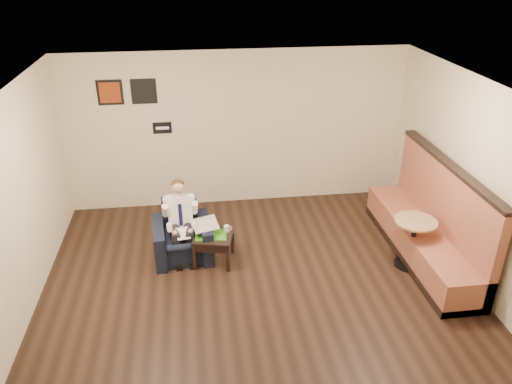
{
  "coord_description": "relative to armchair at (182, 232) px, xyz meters",
  "views": [
    {
      "loc": [
        -0.78,
        -5.36,
        4.33
      ],
      "look_at": [
        0.09,
        1.2,
        1.05
      ],
      "focal_mm": 35.0,
      "sensor_mm": 36.0,
      "label": 1
    }
  ],
  "objects": [
    {
      "name": "coffee_mug",
      "position": [
        0.67,
        -0.13,
        0.09
      ],
      "size": [
        0.1,
        0.1,
        0.1
      ],
      "primitive_type": "cylinder",
      "rotation": [
        0.0,
        0.0,
        -0.23
      ],
      "color": "white",
      "rests_on": "side_table"
    },
    {
      "name": "ceiling",
      "position": [
        1.04,
        -1.24,
        2.38
      ],
      "size": [
        6.0,
        6.0,
        0.02
      ],
      "primitive_type": "cube",
      "color": "white",
      "rests_on": "wall_back"
    },
    {
      "name": "ground",
      "position": [
        1.04,
        -1.24,
        -0.42
      ],
      "size": [
        6.0,
        6.0,
        0.0
      ],
      "primitive_type": "plane",
      "color": "black",
      "rests_on": "ground"
    },
    {
      "name": "art_print_left",
      "position": [
        -1.06,
        1.74,
        1.73
      ],
      "size": [
        0.42,
        0.03,
        0.42
      ],
      "primitive_type": "cube",
      "color": "#8F3311",
      "rests_on": "wall_back"
    },
    {
      "name": "side_table",
      "position": [
        0.47,
        -0.21,
        -0.19
      ],
      "size": [
        0.67,
        0.67,
        0.46
      ],
      "primitive_type": "cube",
      "rotation": [
        0.0,
        0.0,
        -0.23
      ],
      "color": "black",
      "rests_on": "ground"
    },
    {
      "name": "art_print_right",
      "position": [
        -0.51,
        1.74,
        1.73
      ],
      "size": [
        0.42,
        0.03,
        0.42
      ],
      "primitive_type": "cube",
      "color": "black",
      "rests_on": "wall_back"
    },
    {
      "name": "seating_sign",
      "position": [
        -0.26,
        1.74,
        1.08
      ],
      "size": [
        0.32,
        0.02,
        0.2
      ],
      "primitive_type": "cube",
      "color": "black",
      "rests_on": "wall_back"
    },
    {
      "name": "armchair",
      "position": [
        0.0,
        0.0,
        0.0
      ],
      "size": [
        0.93,
        0.93,
        0.83
      ],
      "primitive_type": "cube",
      "rotation": [
        0.0,
        0.0,
        0.08
      ],
      "color": "black",
      "rests_on": "ground"
    },
    {
      "name": "cafe_table",
      "position": [
        3.37,
        -0.71,
        -0.03
      ],
      "size": [
        0.8,
        0.8,
        0.77
      ],
      "primitive_type": "cylinder",
      "rotation": [
        0.0,
        0.0,
        0.36
      ],
      "color": "#A48659",
      "rests_on": "ground"
    },
    {
      "name": "green_folder",
      "position": [
        0.43,
        -0.22,
        0.05
      ],
      "size": [
        0.48,
        0.36,
        0.01
      ],
      "primitive_type": "cube",
      "rotation": [
        0.0,
        0.0,
        -0.09
      ],
      "color": "green",
      "rests_on": "side_table"
    },
    {
      "name": "wall_right",
      "position": [
        4.04,
        -1.24,
        0.98
      ],
      "size": [
        0.02,
        6.0,
        2.8
      ],
      "primitive_type": "cube",
      "color": "#EEE4C2",
      "rests_on": "ground"
    },
    {
      "name": "seated_man",
      "position": [
        0.01,
        -0.11,
        0.15
      ],
      "size": [
        0.61,
        0.86,
        1.14
      ],
      "primitive_type": null,
      "rotation": [
        0.0,
        0.0,
        0.08
      ],
      "color": "white",
      "rests_on": "armchair"
    },
    {
      "name": "lap_papers",
      "position": [
        0.02,
        -0.2,
        0.1
      ],
      "size": [
        0.23,
        0.3,
        0.01
      ],
      "primitive_type": "cube",
      "rotation": [
        0.0,
        0.0,
        0.15
      ],
      "color": "white",
      "rests_on": "seated_man"
    },
    {
      "name": "newspaper",
      "position": [
        0.36,
        -0.06,
        0.15
      ],
      "size": [
        0.42,
        0.5,
        0.01
      ],
      "primitive_type": "cube",
      "rotation": [
        0.0,
        0.0,
        0.14
      ],
      "color": "silver",
      "rests_on": "armchair"
    },
    {
      "name": "banquette",
      "position": [
        3.63,
        -0.48,
        0.33
      ],
      "size": [
        0.7,
        2.93,
        1.5
      ],
      "primitive_type": "cube",
      "color": "#9F563D",
      "rests_on": "ground"
    },
    {
      "name": "wall_left",
      "position": [
        -1.96,
        -1.24,
        0.98
      ],
      "size": [
        0.02,
        6.0,
        2.8
      ],
      "primitive_type": "cube",
      "color": "#EEE4C2",
      "rests_on": "ground"
    },
    {
      "name": "wall_back",
      "position": [
        1.04,
        1.76,
        0.98
      ],
      "size": [
        6.0,
        0.02,
        2.8
      ],
      "primitive_type": "cube",
      "color": "#EEE4C2",
      "rests_on": "ground"
    },
    {
      "name": "smartphone",
      "position": [
        0.55,
        -0.06,
        0.04
      ],
      "size": [
        0.16,
        0.12,
        0.01
      ],
      "primitive_type": "cube",
      "rotation": [
        0.0,
        0.0,
        -0.4
      ],
      "color": "black",
      "rests_on": "side_table"
    }
  ]
}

